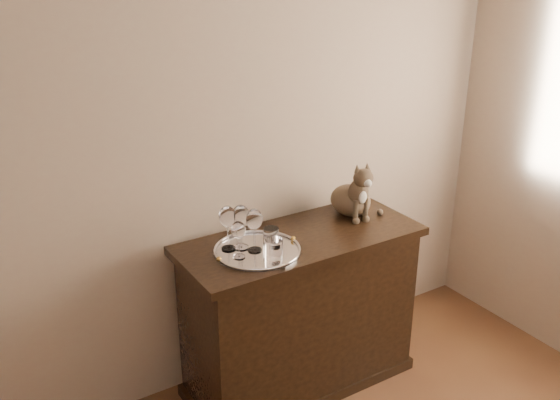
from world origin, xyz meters
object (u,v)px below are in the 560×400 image
(wine_glass_c, at_px, (239,239))
(wine_glass_d, at_px, (254,230))
(sideboard, at_px, (300,312))
(tumbler_c, at_px, (271,236))
(wine_glass_b, at_px, (241,227))
(tumbler_b, at_px, (274,249))
(wine_glass_a, at_px, (228,228))
(cat, at_px, (351,186))
(tray, at_px, (257,251))

(wine_glass_c, bearing_deg, wine_glass_d, 11.88)
(sideboard, height_order, tumbler_c, tumbler_c)
(wine_glass_b, xyz_separation_m, tumbler_b, (0.07, -0.17, -0.06))
(wine_glass_a, relative_size, wine_glass_b, 1.00)
(sideboard, height_order, wine_glass_d, wine_glass_d)
(wine_glass_b, height_order, cat, cat)
(tumbler_c, height_order, cat, cat)
(tray, xyz_separation_m, wine_glass_b, (-0.05, 0.06, 0.11))
(cat, bearing_deg, wine_glass_a, -167.70)
(cat, bearing_deg, wine_glass_c, -160.24)
(tray, xyz_separation_m, tumbler_c, (0.09, 0.02, 0.04))
(wine_glass_d, bearing_deg, sideboard, 4.71)
(wine_glass_a, relative_size, wine_glass_d, 1.04)
(tray, relative_size, tumbler_b, 4.42)
(wine_glass_c, bearing_deg, wine_glass_a, 91.51)
(tray, bearing_deg, tumbler_c, 14.42)
(sideboard, xyz_separation_m, tumbler_b, (-0.23, -0.13, 0.48))
(sideboard, relative_size, wine_glass_d, 5.86)
(wine_glass_c, relative_size, tumbler_c, 2.13)
(tray, height_order, tumbler_c, tumbler_c)
(tumbler_b, bearing_deg, sideboard, 29.77)
(sideboard, bearing_deg, wine_glass_b, 173.69)
(wine_glass_d, distance_m, tumbler_b, 0.13)
(wine_glass_c, distance_m, tumbler_b, 0.16)
(wine_glass_a, height_order, cat, cat)
(wine_glass_b, distance_m, tumbler_b, 0.19)
(sideboard, relative_size, tumbler_b, 13.26)
(wine_glass_a, bearing_deg, wine_glass_d, -39.27)
(sideboard, xyz_separation_m, tumbler_c, (-0.17, -0.01, 0.47))
(wine_glass_b, bearing_deg, sideboard, -6.31)
(wine_glass_b, xyz_separation_m, wine_glass_c, (-0.05, -0.08, -0.02))
(tray, relative_size, wine_glass_c, 2.29)
(tumbler_b, bearing_deg, wine_glass_c, 144.11)
(sideboard, xyz_separation_m, wine_glass_d, (-0.27, -0.02, 0.54))
(wine_glass_d, distance_m, cat, 0.65)
(tray, relative_size, wine_glass_a, 1.89)
(sideboard, relative_size, wine_glass_c, 6.87)
(tumbler_b, height_order, cat, cat)
(wine_glass_a, bearing_deg, tumbler_b, -55.47)
(wine_glass_d, bearing_deg, wine_glass_b, 124.47)
(tray, height_order, wine_glass_b, wine_glass_b)
(sideboard, height_order, wine_glass_c, wine_glass_c)
(sideboard, xyz_separation_m, wine_glass_c, (-0.36, -0.04, 0.52))
(tumbler_b, bearing_deg, wine_glass_b, 113.81)
(wine_glass_a, relative_size, tumbler_b, 2.34)
(wine_glass_b, distance_m, wine_glass_d, 0.07)
(wine_glass_c, bearing_deg, wine_glass_b, 54.77)
(sideboard, height_order, tumbler_b, tumbler_b)
(wine_glass_d, bearing_deg, cat, 10.30)
(sideboard, relative_size, wine_glass_a, 5.66)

